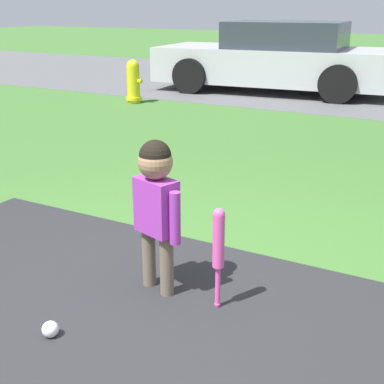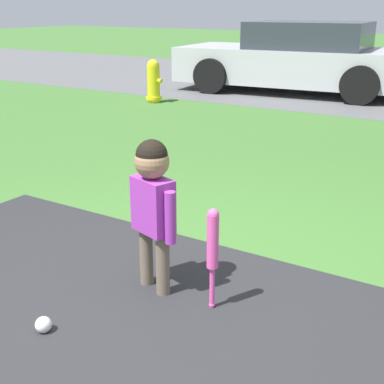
{
  "view_description": "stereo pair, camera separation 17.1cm",
  "coord_description": "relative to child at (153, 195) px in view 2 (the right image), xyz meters",
  "views": [
    {
      "loc": [
        1.36,
        -1.98,
        1.55
      ],
      "look_at": [
        -0.12,
        0.7,
        0.47
      ],
      "focal_mm": 50.0,
      "sensor_mm": 36.0,
      "label": 1
    },
    {
      "loc": [
        1.51,
        -1.89,
        1.55
      ],
      "look_at": [
        -0.12,
        0.7,
        0.47
      ],
      "focal_mm": 50.0,
      "sensor_mm": 36.0,
      "label": 2
    }
  ],
  "objects": [
    {
      "name": "parked_car",
      "position": [
        -2.06,
        7.37,
        0.03
      ],
      "size": [
        4.42,
        2.27,
        1.26
      ],
      "rotation": [
        0.0,
        0.0,
        3.24
      ],
      "color": "#B7B7BC",
      "rests_on": "ground"
    },
    {
      "name": "sports_ball",
      "position": [
        -0.22,
        -0.65,
        -0.53
      ],
      "size": [
        0.08,
        0.08,
        0.08
      ],
      "color": "white",
      "rests_on": "ground"
    },
    {
      "name": "baseball_bat",
      "position": [
        0.38,
        -0.01,
        -0.2
      ],
      "size": [
        0.06,
        0.06,
        0.57
      ],
      "color": "#E54CA5",
      "rests_on": "ground"
    },
    {
      "name": "ground_plane",
      "position": [
        0.12,
        -0.3,
        -0.57
      ],
      "size": [
        60.0,
        60.0,
        0.0
      ],
      "primitive_type": "plane",
      "color": "#3D6B2D"
    },
    {
      "name": "child",
      "position": [
        0.0,
        0.0,
        0.0
      ],
      "size": [
        0.35,
        0.2,
        0.88
      ],
      "rotation": [
        0.0,
        0.0,
        -0.29
      ],
      "color": "#6B5B4C",
      "rests_on": "ground"
    },
    {
      "name": "fire_hydrant",
      "position": [
        -3.67,
        5.04,
        -0.23
      ],
      "size": [
        0.29,
        0.26,
        0.7
      ],
      "color": "yellow",
      "rests_on": "ground"
    }
  ]
}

